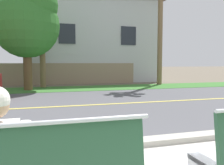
% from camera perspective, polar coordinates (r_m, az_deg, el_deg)
% --- Properties ---
extents(ground_plane, '(140.00, 140.00, 0.00)m').
position_cam_1_polar(ground_plane, '(9.58, -9.17, -3.94)').
color(ground_plane, '#665B4C').
extents(curb_edge, '(44.00, 0.30, 0.11)m').
position_cam_1_polar(curb_edge, '(4.16, 0.92, -14.57)').
color(curb_edge, '#ADA89E').
rests_on(curb_edge, ground_plane).
extents(street_asphalt, '(52.00, 8.00, 0.01)m').
position_cam_1_polar(street_asphalt, '(8.11, -7.84, -5.46)').
color(street_asphalt, '#515156').
rests_on(street_asphalt, ground_plane).
extents(road_centre_line, '(48.00, 0.14, 0.01)m').
position_cam_1_polar(road_centre_line, '(8.11, -7.84, -5.42)').
color(road_centre_line, '#E0CC4C').
rests_on(road_centre_line, ground_plane).
extents(far_verge_grass, '(48.00, 2.80, 0.02)m').
position_cam_1_polar(far_verge_grass, '(13.37, -11.22, -1.50)').
color(far_verge_grass, '#38702D').
rests_on(far_verge_grass, ground_plane).
extents(shade_tree_left, '(3.35, 3.35, 5.53)m').
position_cam_1_polar(shade_tree_left, '(13.35, -19.15, 13.74)').
color(shade_tree_left, brown).
rests_on(shade_tree_left, ground_plane).
extents(garden_wall, '(13.00, 0.36, 1.40)m').
position_cam_1_polar(garden_wall, '(16.25, -17.06, 1.92)').
color(garden_wall, gray).
rests_on(garden_wall, ground_plane).
extents(house_across_street, '(10.33, 6.91, 6.65)m').
position_cam_1_polar(house_across_street, '(19.90, -5.28, 10.28)').
color(house_across_street, '#B7BCC1').
rests_on(house_across_street, ground_plane).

